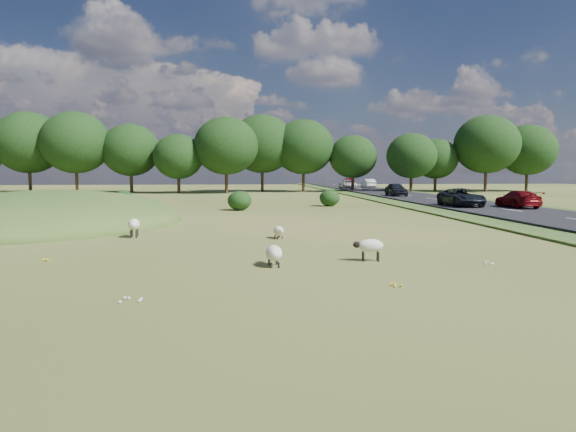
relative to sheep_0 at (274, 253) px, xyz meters
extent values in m
plane|color=#44591C|center=(-0.78, 23.68, -0.45)|extent=(160.00, 160.00, 0.00)
ellipsoid|color=#33561E|center=(-12.78, 15.68, -0.45)|extent=(16.00, 20.00, 4.00)
cube|color=black|center=(19.22, 33.68, -0.32)|extent=(8.00, 150.00, 0.25)
cylinder|color=black|center=(-31.32, 61.03, 1.66)|extent=(0.44, 0.44, 4.21)
ellipsoid|color=black|center=(-31.32, 61.03, 6.80)|extent=(9.83, 9.83, 8.84)
cylinder|color=black|center=(-24.21, 59.22, 1.64)|extent=(0.44, 0.44, 4.18)
ellipsoid|color=black|center=(-24.21, 59.22, 6.75)|extent=(9.75, 9.75, 8.78)
cylinder|color=black|center=(-16.72, 59.92, 1.35)|extent=(0.44, 0.44, 3.61)
ellipsoid|color=black|center=(-16.72, 59.92, 5.76)|extent=(8.41, 8.41, 7.57)
cylinder|color=black|center=(-9.60, 57.11, 1.06)|extent=(0.44, 0.44, 3.02)
ellipsoid|color=black|center=(-9.60, 57.11, 4.75)|extent=(7.04, 7.04, 6.34)
cylinder|color=black|center=(-2.86, 56.66, 1.50)|extent=(0.44, 0.44, 3.90)
ellipsoid|color=black|center=(-2.86, 56.66, 6.26)|extent=(9.09, 9.09, 8.18)
cylinder|color=black|center=(2.47, 61.58, 1.66)|extent=(0.44, 0.44, 4.22)
ellipsoid|color=black|center=(2.47, 61.58, 6.82)|extent=(9.85, 9.85, 8.86)
cylinder|color=black|center=(8.67, 60.62, 1.52)|extent=(0.44, 0.44, 3.94)
ellipsoid|color=black|center=(8.67, 60.62, 6.34)|extent=(9.20, 9.20, 8.28)
cylinder|color=black|center=(16.09, 59.69, 1.09)|extent=(0.44, 0.44, 3.09)
ellipsoid|color=black|center=(16.09, 59.69, 4.87)|extent=(7.20, 7.20, 6.48)
cylinder|color=black|center=(23.99, 56.14, 1.11)|extent=(0.44, 0.44, 3.12)
ellipsoid|color=black|center=(23.99, 56.14, 4.93)|extent=(7.29, 7.29, 6.56)
cylinder|color=black|center=(29.12, 59.94, 1.02)|extent=(0.44, 0.44, 2.93)
ellipsoid|color=black|center=(29.12, 59.94, 4.60)|extent=(6.84, 6.84, 6.16)
cylinder|color=black|center=(36.08, 57.63, 1.63)|extent=(0.44, 0.44, 4.16)
ellipsoid|color=black|center=(36.08, 57.63, 6.72)|extent=(9.71, 9.71, 8.74)
cylinder|color=black|center=(43.77, 59.57, 1.42)|extent=(0.44, 0.44, 3.74)
ellipsoid|color=black|center=(43.77, 59.57, 5.98)|extent=(8.72, 8.72, 7.84)
ellipsoid|color=black|center=(-1.08, 24.58, 0.34)|extent=(1.93, 1.93, 1.58)
ellipsoid|color=black|center=(7.01, 28.70, 0.29)|extent=(1.82, 1.82, 1.49)
ellipsoid|color=black|center=(-12.10, 33.31, 0.23)|extent=(1.67, 1.67, 1.36)
ellipsoid|color=beige|center=(0.00, -0.04, 0.00)|extent=(0.58, 1.04, 0.52)
ellipsoid|color=black|center=(-0.02, 0.51, 0.04)|extent=(0.26, 0.34, 0.26)
cylinder|color=black|center=(-0.14, 0.25, -0.35)|extent=(0.07, 0.07, 0.19)
cylinder|color=black|center=(0.12, 0.26, -0.35)|extent=(0.07, 0.07, 0.19)
cylinder|color=black|center=(-0.11, -0.34, -0.35)|extent=(0.07, 0.07, 0.19)
cylinder|color=black|center=(0.14, -0.33, -0.35)|extent=(0.07, 0.07, 0.19)
ellipsoid|color=beige|center=(-6.13, 8.01, 0.19)|extent=(0.64, 1.08, 0.53)
ellipsoid|color=black|center=(-6.18, 8.57, 0.23)|extent=(0.28, 0.36, 0.27)
cylinder|color=black|center=(-6.29, 8.30, -0.26)|extent=(0.08, 0.08, 0.38)
cylinder|color=black|center=(-6.03, 8.33, -0.26)|extent=(0.08, 0.08, 0.38)
cylinder|color=black|center=(-6.23, 7.70, -0.26)|extent=(0.08, 0.08, 0.38)
cylinder|color=black|center=(-5.97, 7.73, -0.26)|extent=(0.08, 0.08, 0.38)
ellipsoid|color=beige|center=(3.46, 0.64, 0.11)|extent=(0.93, 0.55, 0.46)
ellipsoid|color=black|center=(2.98, 0.68, 0.14)|extent=(0.31, 0.24, 0.23)
cylinder|color=black|center=(3.19, 0.55, -0.29)|extent=(0.07, 0.07, 0.33)
cylinder|color=black|center=(3.21, 0.77, -0.29)|extent=(0.07, 0.07, 0.33)
cylinder|color=black|center=(3.71, 0.50, -0.29)|extent=(0.07, 0.07, 0.33)
cylinder|color=black|center=(3.73, 0.73, -0.29)|extent=(0.07, 0.07, 0.33)
ellipsoid|color=beige|center=(0.71, 7.02, -0.08)|extent=(0.60, 0.91, 0.43)
ellipsoid|color=silver|center=(0.79, 6.58, -0.05)|extent=(0.25, 0.31, 0.22)
cylinder|color=black|center=(0.86, 6.80, -0.37)|extent=(0.06, 0.06, 0.16)
cylinder|color=black|center=(0.65, 6.76, -0.37)|extent=(0.06, 0.06, 0.16)
cylinder|color=black|center=(0.76, 7.28, -0.37)|extent=(0.06, 0.06, 0.16)
cylinder|color=black|center=(0.56, 7.24, -0.37)|extent=(0.06, 0.06, 0.16)
imported|color=black|center=(17.32, 42.02, 0.56)|extent=(1.80, 4.47, 1.52)
imported|color=black|center=(17.32, 24.20, 0.54)|extent=(2.44, 5.29, 1.47)
imported|color=maroon|center=(21.12, 86.01, 0.53)|extent=(2.03, 5.00, 1.45)
imported|color=white|center=(17.32, 68.51, 0.49)|extent=(2.29, 4.97, 1.38)
imported|color=maroon|center=(21.12, 22.17, 0.48)|extent=(1.90, 4.68, 1.36)
imported|color=silver|center=(21.12, 69.75, 0.57)|extent=(1.62, 4.66, 1.53)
camera|label=1|loc=(-1.15, -16.86, 2.72)|focal=32.00mm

